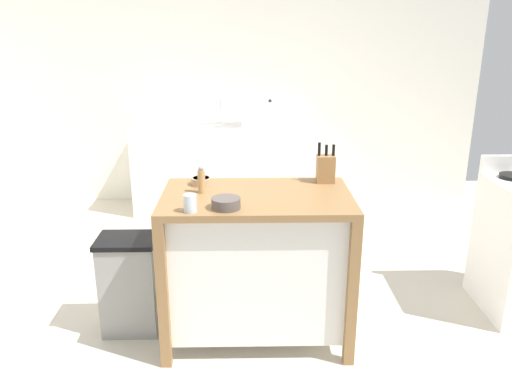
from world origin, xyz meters
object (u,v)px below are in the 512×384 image
drinking_cup (190,203)px  pepper_grinder (201,180)px  kitchen_island (257,259)px  sink_faucet (221,111)px  bowl_ceramic_small (226,203)px  trash_bin (130,284)px  bowl_ceramic_wide (201,181)px  bottle_hand_soap (270,112)px  knife_block (326,168)px

drinking_cup → pepper_grinder: bearing=84.0°
kitchen_island → sink_faucet: bearing=97.3°
sink_faucet → bowl_ceramic_small: bearing=-86.9°
pepper_grinder → sink_faucet: (0.00, 2.42, 0.00)m
kitchen_island → trash_bin: kitchen_island is taller
sink_faucet → bowl_ceramic_wide: bearing=-90.5°
trash_bin → bottle_hand_soap: bottle_hand_soap is taller
knife_block → pepper_grinder: size_ratio=1.53×
trash_bin → sink_faucet: sink_faucet is taller
knife_block → trash_bin: knife_block is taller
bowl_ceramic_wide → drinking_cup: (-0.02, -0.48, 0.02)m
pepper_grinder → trash_bin: 0.83m
pepper_grinder → bottle_hand_soap: (0.51, 2.38, 0.00)m
kitchen_island → drinking_cup: bearing=-141.9°
bowl_ceramic_wide → sink_faucet: 2.26m
kitchen_island → sink_faucet: size_ratio=5.02×
bowl_ceramic_small → pepper_grinder: pepper_grinder is taller
knife_block → bowl_ceramic_wide: size_ratio=2.03×
knife_block → drinking_cup: 0.94m
kitchen_island → bottle_hand_soap: bearing=85.6°
drinking_cup → trash_bin: bearing=141.9°
drinking_cup → bowl_ceramic_wide: bearing=87.9°
kitchen_island → drinking_cup: drinking_cup is taller
trash_bin → bottle_hand_soap: bearing=67.4°
bowl_ceramic_wide → sink_faucet: sink_faucet is taller
bowl_ceramic_small → trash_bin: bearing=154.9°
drinking_cup → kitchen_island: bearing=38.1°
trash_bin → kitchen_island: bearing=-4.8°
bowl_ceramic_wide → bottle_hand_soap: bottle_hand_soap is taller
pepper_grinder → knife_block: bearing=14.9°
kitchen_island → pepper_grinder: bearing=172.7°
drinking_cup → sink_faucet: 2.74m
bowl_ceramic_small → sink_faucet: bearing=93.1°
kitchen_island → pepper_grinder: size_ratio=6.70×
bowl_ceramic_wide → kitchen_island: bearing=-31.0°
pepper_grinder → sink_faucet: size_ratio=0.75×
bowl_ceramic_wide → pepper_grinder: size_ratio=0.75×
knife_block → pepper_grinder: knife_block is taller
kitchen_island → knife_block: bearing=29.1°
trash_bin → sink_faucet: 2.54m
kitchen_island → bottle_hand_soap: bottle_hand_soap is taller
knife_block → drinking_cup: knife_block is taller
trash_bin → bowl_ceramic_wide: bearing=16.6°
bowl_ceramic_wide → drinking_cup: size_ratio=1.29×
drinking_cup → bottle_hand_soap: 2.75m
knife_block → kitchen_island: bearing=-150.9°
bowl_ceramic_small → bowl_ceramic_wide: size_ratio=1.26×
bowl_ceramic_wide → bottle_hand_soap: size_ratio=0.53×
trash_bin → bowl_ceramic_small: bearing=-25.1°
bowl_ceramic_wide → drinking_cup: drinking_cup is taller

